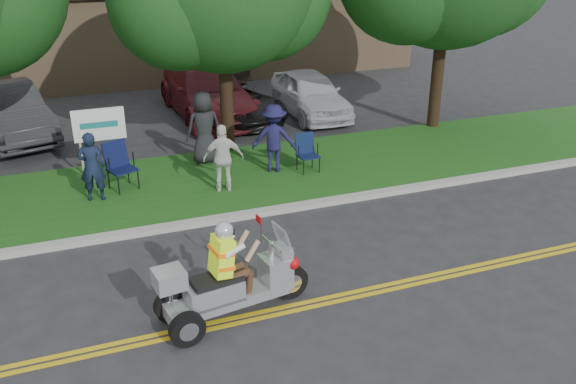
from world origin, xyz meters
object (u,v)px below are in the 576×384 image
object	(u,v)px
parked_car_right	(207,91)
trike_scooter	(229,285)
spectator_adult_left	(92,167)
spectator_adult_right	(223,158)
lawn_chair_b	(119,162)
lawn_chair_a	(306,150)
parked_car_far_right	(310,93)
parked_car_mid	(229,101)
parked_car_left	(9,112)

from	to	relation	value
parked_car_right	trike_scooter	bearing A→B (deg)	-104.66
trike_scooter	parked_car_right	distance (m)	11.43
spectator_adult_left	spectator_adult_right	size ratio (longest dim) A/B	1.00
trike_scooter	lawn_chair_b	xyz separation A→B (m)	(-1.05, 5.79, 0.13)
trike_scooter	parked_car_right	size ratio (longest dim) A/B	0.47
lawn_chair_a	spectator_adult_right	xyz separation A→B (m)	(-2.28, -0.51, 0.26)
spectator_adult_left	parked_car_far_right	distance (m)	8.69
spectator_adult_right	parked_car_mid	world-z (taller)	spectator_adult_right
spectator_adult_left	parked_car_far_right	size ratio (longest dim) A/B	0.38
spectator_adult_right	parked_car_left	bearing A→B (deg)	-41.78
lawn_chair_a	spectator_adult_right	world-z (taller)	spectator_adult_right
trike_scooter	spectator_adult_left	size ratio (longest dim) A/B	1.65
trike_scooter	parked_car_mid	xyz separation A→B (m)	(2.91, 10.47, 0.02)
parked_car_right	lawn_chair_b	bearing A→B (deg)	-125.18
spectator_adult_left	parked_car_right	xyz separation A→B (m)	(4.06, 5.89, -0.09)
lawn_chair_b	spectator_adult_right	distance (m)	2.48
lawn_chair_a	parked_car_mid	size ratio (longest dim) A/B	0.21
spectator_adult_left	parked_car_left	distance (m)	6.02
parked_car_left	spectator_adult_left	bearing A→B (deg)	-86.46
lawn_chair_b	parked_car_right	distance (m)	6.38
spectator_adult_left	parked_car_right	distance (m)	7.16
parked_car_right	parked_car_far_right	size ratio (longest dim) A/B	1.32
spectator_adult_left	parked_car_mid	world-z (taller)	spectator_adult_left
lawn_chair_a	lawn_chair_b	distance (m)	4.57
spectator_adult_right	parked_car_right	world-z (taller)	spectator_adult_right
parked_car_left	parked_car_right	size ratio (longest dim) A/B	0.85
lawn_chair_a	spectator_adult_left	distance (m)	5.17
parked_car_far_right	lawn_chair_a	bearing A→B (deg)	-112.20
parked_car_right	spectator_adult_left	bearing A→B (deg)	-127.18
lawn_chair_b	parked_car_far_right	distance (m)	7.88
parked_car_mid	spectator_adult_left	bearing A→B (deg)	-151.30
lawn_chair_a	spectator_adult_right	distance (m)	2.35
trike_scooter	parked_car_far_right	xyz separation A→B (m)	(5.56, 10.08, 0.12)
spectator_adult_right	parked_car_right	distance (m)	6.50
spectator_adult_right	parked_car_left	distance (m)	7.86
lawn_chair_b	parked_car_right	xyz separation A→B (m)	(3.43, 5.38, 0.07)
trike_scooter	spectator_adult_right	bearing A→B (deg)	67.05
spectator_adult_right	parked_car_right	bearing A→B (deg)	-90.09
spectator_adult_right	trike_scooter	bearing A→B (deg)	86.10
parked_car_far_right	trike_scooter	bearing A→B (deg)	-117.65
trike_scooter	parked_car_left	bearing A→B (deg)	99.50
trike_scooter	lawn_chair_a	xyz separation A→B (m)	(3.48, 5.28, 0.04)
spectator_adult_right	parked_car_mid	bearing A→B (deg)	-96.36
spectator_adult_left	parked_car_mid	bearing A→B (deg)	-120.94
parked_car_left	parked_car_far_right	distance (m)	9.23
spectator_adult_right	parked_car_right	size ratio (longest dim) A/B	0.29
parked_car_left	parked_car_mid	distance (m)	6.56
spectator_adult_left	parked_car_right	size ratio (longest dim) A/B	0.29
lawn_chair_b	parked_car_left	xyz separation A→B (m)	(-2.57, 5.18, 0.05)
parked_car_right	parked_car_far_right	world-z (taller)	parked_car_right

